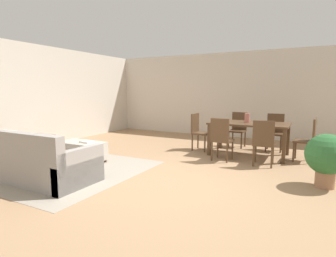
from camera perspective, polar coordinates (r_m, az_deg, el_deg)
ground_plane at (r=4.65m, az=-0.42°, el=-10.87°), size 10.80×10.80×0.00m
wall_back at (r=9.11m, az=14.90°, el=6.67°), size 9.00×0.12×2.70m
wall_left at (r=7.92m, az=-28.54°, el=5.86°), size 0.12×11.00×2.70m
area_rug at (r=5.72m, az=-21.21°, el=-7.77°), size 3.00×2.80×0.01m
couch at (r=5.25m, az=-26.39°, el=-6.23°), size 2.28×0.95×0.86m
ottoman_table at (r=6.07m, az=-17.35°, el=-4.39°), size 0.97×0.53×0.43m
dining_table at (r=6.62m, az=16.41°, el=0.44°), size 1.73×1.00×0.76m
dining_chair_near_left at (r=5.94m, az=10.92°, el=-1.71°), size 0.42×0.42×0.92m
dining_chair_near_right at (r=5.73m, az=19.14°, el=-2.35°), size 0.43×0.43×0.92m
dining_chair_far_left at (r=7.59m, az=14.30°, el=0.23°), size 0.42×0.42×0.92m
dining_chair_far_right at (r=7.38m, az=21.21°, el=-0.27°), size 0.41×0.41×0.92m
dining_chair_head_east at (r=6.48m, az=27.06°, el=-1.65°), size 0.42×0.42×0.92m
dining_chair_head_west at (r=7.00m, az=6.30°, el=-0.20°), size 0.42×0.42×0.92m
vase_centerpiece at (r=6.62m, az=16.03°, el=2.12°), size 0.12×0.12×0.21m
book_on_ottoman at (r=5.94m, az=-16.41°, el=-2.62°), size 0.28×0.22×0.03m
potted_plant at (r=4.89m, az=29.94°, el=-4.95°), size 0.63×0.63×0.84m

